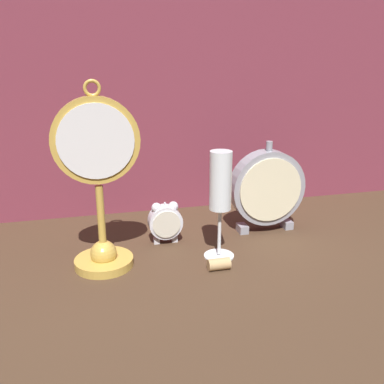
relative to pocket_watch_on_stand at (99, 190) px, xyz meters
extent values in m
plane|color=#422D1E|center=(0.18, -0.04, -0.15)|extent=(4.00, 4.00, 0.00)
cube|color=brown|center=(0.18, 0.29, 0.21)|extent=(1.36, 0.01, 0.71)
cylinder|color=gold|center=(0.00, 0.00, -0.14)|extent=(0.11, 0.11, 0.02)
sphere|color=gold|center=(0.00, 0.00, -0.13)|extent=(0.05, 0.05, 0.05)
cylinder|color=gold|center=(0.00, 0.00, -0.06)|extent=(0.01, 0.01, 0.14)
cylinder|color=gold|center=(0.00, 0.00, 0.09)|extent=(0.15, 0.02, 0.15)
cylinder|color=silver|center=(0.00, -0.01, 0.09)|extent=(0.13, 0.00, 0.13)
torus|color=gold|center=(0.00, 0.00, 0.18)|extent=(0.03, 0.01, 0.03)
cube|color=silver|center=(0.11, 0.08, -0.15)|extent=(0.01, 0.01, 0.01)
cube|color=silver|center=(0.15, 0.08, -0.15)|extent=(0.01, 0.01, 0.01)
cylinder|color=silver|center=(0.13, 0.08, -0.10)|extent=(0.07, 0.03, 0.07)
cylinder|color=beige|center=(0.13, 0.06, -0.10)|extent=(0.06, 0.00, 0.06)
sphere|color=silver|center=(0.12, 0.08, -0.07)|extent=(0.02, 0.02, 0.02)
sphere|color=silver|center=(0.15, 0.08, -0.07)|extent=(0.02, 0.02, 0.02)
cylinder|color=silver|center=(0.13, 0.08, -0.07)|extent=(0.00, 0.00, 0.01)
cube|color=gray|center=(0.31, 0.09, -0.14)|extent=(0.02, 0.03, 0.02)
cube|color=gray|center=(0.42, 0.09, -0.14)|extent=(0.02, 0.03, 0.02)
cylinder|color=gray|center=(0.37, 0.09, -0.05)|extent=(0.17, 0.04, 0.17)
cylinder|color=beige|center=(0.37, 0.07, -0.05)|extent=(0.14, 0.00, 0.14)
cylinder|color=gray|center=(0.37, 0.09, 0.04)|extent=(0.01, 0.01, 0.02)
cylinder|color=silver|center=(0.22, -0.02, -0.15)|extent=(0.06, 0.06, 0.01)
cylinder|color=silver|center=(0.22, -0.02, -0.10)|extent=(0.01, 0.01, 0.09)
cylinder|color=white|center=(0.22, -0.02, 0.01)|extent=(0.04, 0.04, 0.11)
cylinder|color=beige|center=(0.22, -0.02, -0.01)|extent=(0.04, 0.04, 0.07)
cylinder|color=tan|center=(0.21, -0.07, -0.14)|extent=(0.04, 0.02, 0.02)
camera|label=1|loc=(-0.02, -0.75, 0.23)|focal=40.00mm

